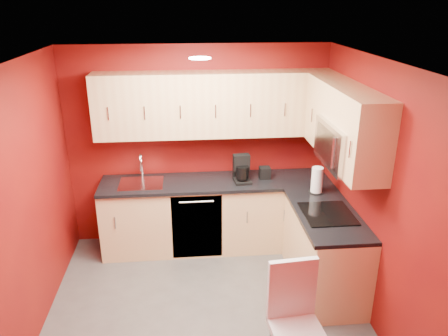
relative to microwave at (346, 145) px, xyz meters
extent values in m
plane|color=#514F4B|center=(-1.39, -0.20, -1.66)|extent=(3.20, 3.20, 0.00)
plane|color=white|center=(-1.39, -0.20, 0.84)|extent=(3.20, 3.20, 0.00)
plane|color=maroon|center=(-1.39, 1.30, -0.41)|extent=(3.20, 0.00, 3.20)
plane|color=maroon|center=(-1.39, -1.70, -0.41)|extent=(3.20, 0.00, 3.20)
plane|color=maroon|center=(-2.99, -0.20, -0.41)|extent=(0.00, 3.00, 3.00)
plane|color=maroon|center=(0.21, -0.20, -0.41)|extent=(0.00, 3.00, 3.00)
cube|color=#DDBD7E|center=(-1.19, 1.00, -1.22)|extent=(2.80, 0.60, 0.87)
cube|color=#DDBD7E|center=(-0.09, 0.05, -1.22)|extent=(0.60, 1.30, 0.87)
cube|color=black|center=(-1.19, 0.99, -0.77)|extent=(2.80, 0.63, 0.04)
cube|color=black|center=(-0.11, 0.04, -0.77)|extent=(0.63, 1.27, 0.04)
cube|color=tan|center=(-1.19, 1.13, 0.17)|extent=(2.80, 0.35, 0.75)
cube|color=tan|center=(0.03, 0.67, 0.17)|extent=(0.35, 0.57, 0.75)
cube|color=tan|center=(0.03, -0.49, 0.17)|extent=(0.35, 0.22, 0.75)
cube|color=tan|center=(0.03, 0.00, 0.38)|extent=(0.35, 0.76, 0.33)
cube|color=silver|center=(0.01, 0.00, 0.00)|extent=(0.40, 0.76, 0.42)
cube|color=black|center=(-0.18, 0.00, 0.00)|extent=(0.02, 0.62, 0.33)
cylinder|color=silver|center=(-0.20, -0.23, 0.00)|extent=(0.02, 0.02, 0.29)
cube|color=black|center=(-0.11, 0.00, -0.74)|extent=(0.50, 0.55, 0.01)
cube|color=silver|center=(-2.09, 0.98, -0.75)|extent=(0.52, 0.42, 0.02)
cylinder|color=silver|center=(-2.09, 1.18, -0.62)|extent=(0.02, 0.02, 0.26)
torus|color=silver|center=(-2.09, 1.11, -0.49)|extent=(0.02, 0.16, 0.16)
cylinder|color=silver|center=(-2.09, 1.04, -0.55)|extent=(0.02, 0.02, 0.12)
cube|color=black|center=(-1.44, 0.71, -1.22)|extent=(0.60, 0.02, 0.82)
cylinder|color=white|center=(-1.39, 0.10, 0.82)|extent=(0.20, 0.20, 0.01)
camera|label=1|loc=(-1.55, -3.90, 1.33)|focal=35.00mm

